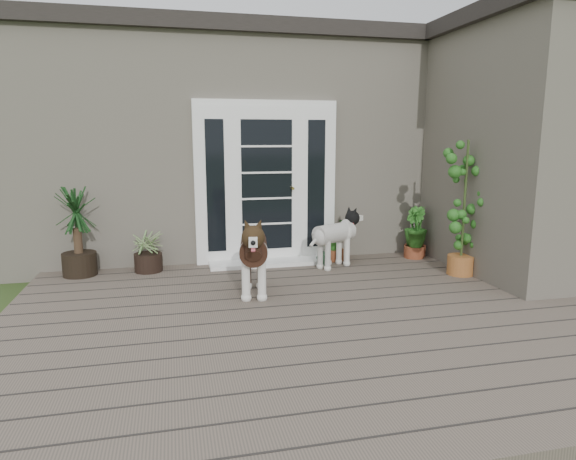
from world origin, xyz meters
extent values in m
cube|color=#6B5B4C|center=(0.00, 0.40, 0.06)|extent=(6.20, 4.60, 0.12)
cube|color=#665E54|center=(0.00, 4.65, 1.55)|extent=(7.40, 4.00, 3.10)
cube|color=#2D2826|center=(0.00, 4.65, 3.20)|extent=(7.60, 4.20, 0.20)
cube|color=#665E54|center=(2.90, 1.50, 1.55)|extent=(1.60, 2.40, 3.10)
cube|color=#2D2826|center=(2.90, 1.50, 3.20)|extent=(1.80, 2.60, 0.20)
cube|color=white|center=(-0.20, 2.60, 1.19)|extent=(1.90, 0.14, 2.15)
cube|color=white|center=(-0.20, 2.40, 0.14)|extent=(1.60, 0.40, 0.05)
imported|color=#195719|center=(0.71, 2.40, 0.37)|extent=(0.50, 0.50, 0.50)
imported|color=#1D5A19|center=(1.85, 2.30, 0.38)|extent=(0.38, 0.38, 0.51)
imported|color=#224F16|center=(1.90, 2.39, 0.41)|extent=(0.49, 0.49, 0.58)
camera|label=1|loc=(-1.43, -3.96, 1.80)|focal=31.12mm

